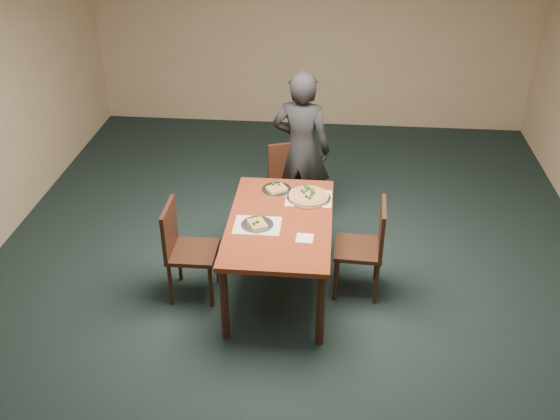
# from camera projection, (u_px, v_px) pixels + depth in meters

# --- Properties ---
(ground) EXTENTS (8.00, 8.00, 0.00)m
(ground) POSITION_uv_depth(u_px,v_px,m) (289.00, 296.00, 5.70)
(ground) COLOR black
(ground) RESTS_ON ground
(room_shell) EXTENTS (8.00, 8.00, 8.00)m
(room_shell) POSITION_uv_depth(u_px,v_px,m) (290.00, 119.00, 4.80)
(room_shell) COLOR tan
(room_shell) RESTS_ON ground
(dining_table) EXTENTS (0.90, 1.50, 0.75)m
(dining_table) POSITION_uv_depth(u_px,v_px,m) (280.00, 229.00, 5.46)
(dining_table) COLOR #622313
(dining_table) RESTS_ON ground
(chair_far) EXTENTS (0.54, 0.54, 0.91)m
(chair_far) POSITION_uv_depth(u_px,v_px,m) (291.00, 182.00, 6.49)
(chair_far) COLOR black
(chair_far) RESTS_ON ground
(chair_left) EXTENTS (0.42, 0.42, 0.91)m
(chair_left) POSITION_uv_depth(u_px,v_px,m) (183.00, 246.00, 5.49)
(chair_left) COLOR black
(chair_left) RESTS_ON ground
(chair_right) EXTENTS (0.44, 0.44, 0.91)m
(chair_right) POSITION_uv_depth(u_px,v_px,m) (368.00, 243.00, 5.52)
(chair_right) COLOR black
(chair_right) RESTS_ON ground
(diner) EXTENTS (0.67, 0.51, 1.67)m
(diner) POSITION_uv_depth(u_px,v_px,m) (301.00, 149.00, 6.43)
(diner) COLOR black
(diner) RESTS_ON ground
(placemat_main) EXTENTS (0.42, 0.32, 0.00)m
(placemat_main) POSITION_uv_depth(u_px,v_px,m) (309.00, 198.00, 5.73)
(placemat_main) COLOR white
(placemat_main) RESTS_ON dining_table
(placemat_near) EXTENTS (0.40, 0.30, 0.00)m
(placemat_near) POSITION_uv_depth(u_px,v_px,m) (257.00, 225.00, 5.33)
(placemat_near) COLOR white
(placemat_near) RESTS_ON dining_table
(pizza_pan) EXTENTS (0.41, 0.41, 0.07)m
(pizza_pan) POSITION_uv_depth(u_px,v_px,m) (309.00, 196.00, 5.72)
(pizza_pan) COLOR silver
(pizza_pan) RESTS_ON dining_table
(slice_plate_near) EXTENTS (0.28, 0.28, 0.06)m
(slice_plate_near) POSITION_uv_depth(u_px,v_px,m) (257.00, 224.00, 5.33)
(slice_plate_near) COLOR silver
(slice_plate_near) RESTS_ON dining_table
(slice_plate_far) EXTENTS (0.28, 0.28, 0.06)m
(slice_plate_far) POSITION_uv_depth(u_px,v_px,m) (277.00, 189.00, 5.86)
(slice_plate_far) COLOR silver
(slice_plate_far) RESTS_ON dining_table
(napkin) EXTENTS (0.15, 0.15, 0.01)m
(napkin) POSITION_uv_depth(u_px,v_px,m) (305.00, 238.00, 5.16)
(napkin) COLOR white
(napkin) RESTS_ON dining_table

